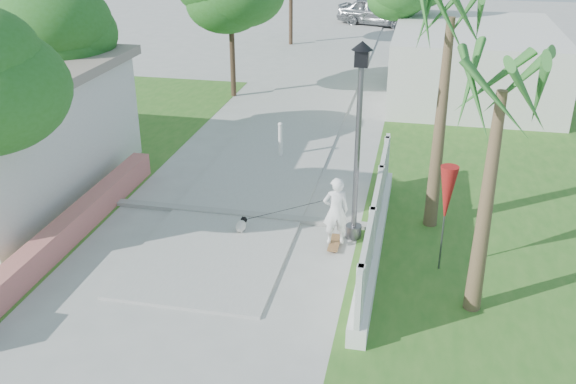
% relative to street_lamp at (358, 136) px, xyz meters
% --- Properties ---
extents(ground, '(90.00, 90.00, 0.00)m').
position_rel_street_lamp_xyz_m(ground, '(-2.90, -5.50, -2.43)').
color(ground, '#B7B7B2').
rests_on(ground, ground).
extents(path_strip, '(3.20, 36.00, 0.06)m').
position_rel_street_lamp_xyz_m(path_strip, '(-2.90, 14.50, -2.40)').
color(path_strip, '#B7B7B2').
rests_on(path_strip, ground).
extents(curb, '(6.50, 0.25, 0.10)m').
position_rel_street_lamp_xyz_m(curb, '(-2.90, 0.50, -2.38)').
color(curb, '#999993').
rests_on(curb, ground).
extents(grass_left, '(8.00, 20.00, 0.01)m').
position_rel_street_lamp_xyz_m(grass_left, '(-9.90, 2.50, -2.42)').
color(grass_left, '#316C22').
rests_on(grass_left, ground).
extents(grass_right, '(8.00, 20.00, 0.01)m').
position_rel_street_lamp_xyz_m(grass_right, '(4.10, 2.50, -2.42)').
color(grass_right, '#316C22').
rests_on(grass_right, ground).
extents(pink_wall, '(0.45, 8.20, 0.80)m').
position_rel_street_lamp_xyz_m(pink_wall, '(-6.20, -1.95, -2.11)').
color(pink_wall, '#CB6868').
rests_on(pink_wall, ground).
extents(lattice_fence, '(0.35, 7.00, 1.50)m').
position_rel_street_lamp_xyz_m(lattice_fence, '(0.50, -0.50, -1.88)').
color(lattice_fence, white).
rests_on(lattice_fence, ground).
extents(building_right, '(6.00, 8.00, 2.60)m').
position_rel_street_lamp_xyz_m(building_right, '(3.10, 12.50, -1.13)').
color(building_right, silver).
rests_on(building_right, ground).
extents(street_lamp, '(0.44, 0.44, 4.44)m').
position_rel_street_lamp_xyz_m(street_lamp, '(0.00, 0.00, 0.00)').
color(street_lamp, '#59595E').
rests_on(street_lamp, ground).
extents(bollard, '(0.14, 0.14, 1.09)m').
position_rel_street_lamp_xyz_m(bollard, '(-2.70, 4.50, -1.84)').
color(bollard, white).
rests_on(bollard, ground).
extents(patio_umbrella, '(0.36, 0.36, 2.30)m').
position_rel_street_lamp_xyz_m(patio_umbrella, '(1.90, -1.00, -0.74)').
color(patio_umbrella, '#59595E').
rests_on(patio_umbrella, ground).
extents(tree_left_mid, '(3.20, 3.20, 4.85)m').
position_rel_street_lamp_xyz_m(tree_left_mid, '(-8.38, 2.98, 1.07)').
color(tree_left_mid, '#4C3826').
rests_on(tree_left_mid, ground).
extents(palm_far, '(1.80, 1.80, 5.30)m').
position_rel_street_lamp_xyz_m(palm_far, '(1.70, 1.00, 2.06)').
color(palm_far, brown).
rests_on(palm_far, ground).
extents(palm_near, '(1.80, 1.80, 4.70)m').
position_rel_street_lamp_xyz_m(palm_near, '(2.50, -2.30, 1.53)').
color(palm_near, brown).
rests_on(palm_near, ground).
extents(skateboarder, '(2.52, 0.84, 1.65)m').
position_rel_street_lamp_xyz_m(skateboarder, '(-1.07, -0.38, -1.68)').
color(skateboarder, olive).
rests_on(skateboarder, ground).
extents(dog, '(0.27, 0.51, 0.35)m').
position_rel_street_lamp_xyz_m(dog, '(-2.55, -0.31, -2.24)').
color(dog, silver).
rests_on(dog, ground).
extents(parked_car, '(5.14, 3.22, 1.63)m').
position_rel_street_lamp_xyz_m(parked_car, '(-1.70, 26.96, -1.61)').
color(parked_car, '#A8AAB0').
rests_on(parked_car, ground).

